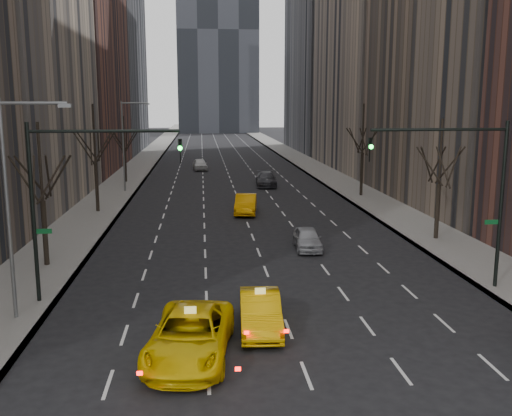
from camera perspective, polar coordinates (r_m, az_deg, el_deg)
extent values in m
cube|color=slate|center=(84.38, -11.51, 4.21)|extent=(4.50, 320.00, 0.15)
cube|color=slate|center=(85.35, 5.13, 4.45)|extent=(4.50, 320.00, 0.15)
cube|color=brown|center=(82.53, -19.16, 19.01)|extent=(14.00, 28.00, 44.00)
cylinder|color=black|center=(33.36, -20.35, -2.35)|extent=(0.28, 0.28, 3.57)
cylinder|color=black|center=(32.76, -20.79, 4.34)|extent=(0.16, 0.16, 4.25)
cylinder|color=black|center=(33.63, -20.07, 2.99)|extent=(0.42, 1.80, 2.52)
cylinder|color=black|center=(32.93, -19.20, 2.90)|extent=(1.74, 0.72, 2.52)
cylinder|color=black|center=(32.15, -19.81, 2.69)|extent=(1.46, 1.25, 2.52)
cylinder|color=black|center=(32.08, -21.33, 2.57)|extent=(0.42, 1.80, 2.52)
cylinder|color=black|center=(32.80, -22.18, 2.67)|extent=(1.74, 0.72, 2.52)
cylinder|color=black|center=(33.56, -21.53, 2.88)|extent=(1.46, 1.25, 2.52)
cylinder|color=black|center=(48.70, -15.63, 2.04)|extent=(0.28, 0.28, 3.99)
cylinder|color=black|center=(48.29, -15.89, 7.17)|extent=(0.16, 0.16, 4.75)
cylinder|color=black|center=(49.16, -15.47, 5.90)|extent=(0.42, 1.80, 2.52)
cylinder|color=black|center=(48.51, -14.81, 5.88)|extent=(1.74, 0.72, 2.52)
cylinder|color=black|center=(47.70, -15.15, 5.79)|extent=(1.46, 1.25, 2.52)
cylinder|color=black|center=(47.55, -16.18, 5.73)|extent=(0.42, 1.80, 2.52)
cylinder|color=black|center=(48.22, -16.83, 5.75)|extent=(1.74, 0.72, 2.52)
cylinder|color=black|center=(49.02, -16.47, 5.84)|extent=(1.46, 1.25, 2.52)
cylinder|color=black|center=(66.39, -12.94, 4.04)|extent=(0.28, 0.28, 3.36)
cylinder|color=black|center=(66.10, -13.07, 7.21)|extent=(0.16, 0.16, 4.00)
cylinder|color=black|center=(66.96, -12.82, 6.60)|extent=(0.42, 1.80, 2.52)
cylinder|color=black|center=(66.34, -12.31, 6.58)|extent=(1.74, 0.72, 2.52)
cylinder|color=black|center=(65.51, -12.53, 6.53)|extent=(1.46, 1.25, 2.52)
cylinder|color=black|center=(65.33, -13.27, 6.49)|extent=(0.42, 1.80, 2.52)
cylinder|color=black|center=(65.97, -13.77, 6.50)|extent=(1.74, 0.72, 2.52)
cylinder|color=black|center=(66.78, -13.54, 6.56)|extent=(1.46, 1.25, 2.52)
cylinder|color=black|center=(39.26, 17.67, -0.33)|extent=(0.28, 0.28, 3.57)
cylinder|color=black|center=(38.75, 17.99, 5.35)|extent=(0.16, 0.16, 4.25)
cylinder|color=black|center=(39.67, 17.64, 4.18)|extent=(0.42, 1.80, 2.52)
cylinder|color=black|center=(39.43, 18.83, 4.07)|extent=(1.74, 0.72, 2.52)
cylinder|color=black|center=(38.60, 19.14, 3.93)|extent=(1.46, 1.25, 2.52)
cylinder|color=black|center=(38.00, 18.21, 3.89)|extent=(0.42, 1.80, 2.52)
cylinder|color=black|center=(38.25, 16.98, 4.00)|extent=(1.74, 0.72, 2.52)
cylinder|color=black|center=(39.09, 16.71, 4.14)|extent=(1.46, 1.25, 2.52)
cylinder|color=black|center=(56.02, 10.52, 3.31)|extent=(0.28, 0.28, 3.99)
cylinder|color=black|center=(55.66, 10.67, 7.77)|extent=(0.16, 0.16, 4.75)
cylinder|color=black|center=(56.58, 10.54, 6.65)|extent=(0.42, 1.80, 2.52)
cylinder|color=black|center=(56.23, 11.34, 6.60)|extent=(1.74, 0.72, 2.52)
cylinder|color=black|center=(55.38, 11.44, 6.54)|extent=(1.46, 1.25, 2.52)
cylinder|color=black|center=(54.87, 10.72, 6.54)|extent=(0.42, 1.80, 2.52)
cylinder|color=black|center=(55.22, 9.90, 6.59)|extent=(1.74, 0.72, 2.52)
cylinder|color=black|center=(56.08, 9.82, 6.65)|extent=(1.46, 1.25, 2.52)
cylinder|color=black|center=(26.94, -21.39, -0.54)|extent=(0.18, 0.18, 8.00)
cylinder|color=black|center=(25.81, -14.92, 7.44)|extent=(6.50, 0.14, 0.14)
imported|color=black|center=(25.55, -7.59, 5.65)|extent=(0.18, 0.22, 1.10)
sphere|color=#0CFF33|center=(25.36, -7.61, 5.95)|extent=(0.20, 0.20, 0.20)
cube|color=#0C5926|center=(26.99, -20.47, -2.19)|extent=(0.70, 0.04, 0.22)
cylinder|color=black|center=(29.51, 23.30, 0.23)|extent=(0.18, 0.18, 8.00)
cylinder|color=black|center=(27.71, 17.89, 7.48)|extent=(6.50, 0.14, 0.14)
imported|color=black|center=(26.65, 11.32, 5.74)|extent=(0.18, 0.22, 1.10)
sphere|color=#0CFF33|center=(26.47, 11.44, 6.03)|extent=(0.20, 0.20, 0.20)
cube|color=#0C5926|center=(29.46, 22.51, -1.31)|extent=(0.70, 0.04, 0.22)
cylinder|color=slate|center=(25.09, -23.58, -0.29)|extent=(0.16, 0.16, 9.00)
cylinder|color=slate|center=(24.34, -21.37, 9.75)|extent=(2.60, 0.14, 0.14)
cube|color=slate|center=(24.04, -18.57, 9.68)|extent=(0.50, 0.22, 0.15)
cylinder|color=slate|center=(59.12, -13.14, 6.02)|extent=(0.16, 0.16, 9.00)
cylinder|color=slate|center=(58.81, -12.04, 10.23)|extent=(2.60, 0.14, 0.14)
cube|color=slate|center=(58.69, -10.85, 10.18)|extent=(0.50, 0.22, 0.15)
imported|color=yellow|center=(20.85, -6.60, -12.54)|extent=(3.53, 6.28, 1.66)
imported|color=#E1A404|center=(23.13, 0.43, -10.31)|extent=(1.81, 4.62, 1.50)
imported|color=#9A9CA2|center=(35.52, 5.16, -3.06)|extent=(1.84, 4.05, 1.35)
imported|color=#FFA005|center=(46.72, -1.02, 0.40)|extent=(2.25, 4.95, 1.58)
imported|color=#333338|center=(62.17, 1.02, 2.89)|extent=(2.45, 5.40, 1.53)
imported|color=silver|center=(77.75, -5.62, 4.37)|extent=(2.22, 4.68, 1.54)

